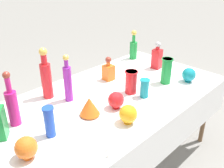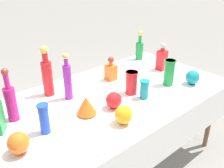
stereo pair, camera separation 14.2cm
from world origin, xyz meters
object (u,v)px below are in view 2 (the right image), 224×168
at_px(slender_vase_2, 169,72).
at_px(slender_vase_3, 44,118).
at_px(tall_bottle_0, 11,101).
at_px(fluted_vase_0, 86,105).
at_px(round_bowl_3, 124,115).
at_px(tall_bottle_3, 68,80).
at_px(slender_vase_1, 144,89).
at_px(round_bowl_1, 114,100).
at_px(round_bowl_2, 192,77).
at_px(square_decanter_0, 162,59).
at_px(square_decanter_1, 111,71).
at_px(round_bowl_0, 18,143).
at_px(tall_bottle_4, 47,75).
at_px(tall_bottle_1, 140,48).
at_px(slender_vase_0, 131,82).

bearing_deg(slender_vase_2, slender_vase_3, 175.50).
bearing_deg(tall_bottle_0, fluted_vase_0, -33.52).
height_order(tall_bottle_0, round_bowl_3, tall_bottle_0).
relative_size(tall_bottle_3, slender_vase_1, 2.46).
height_order(round_bowl_1, round_bowl_2, round_bowl_2).
bearing_deg(slender_vase_3, square_decanter_0, 7.05).
bearing_deg(round_bowl_2, round_bowl_1, 168.67).
bearing_deg(square_decanter_1, round_bowl_3, -123.95).
xyz_separation_m(slender_vase_2, round_bowl_0, (-1.36, 0.01, -0.05)).
relative_size(tall_bottle_3, round_bowl_1, 2.92).
height_order(tall_bottle_4, square_decanter_0, tall_bottle_4).
relative_size(tall_bottle_3, fluted_vase_0, 2.58).
height_order(square_decanter_0, square_decanter_1, square_decanter_0).
bearing_deg(round_bowl_2, tall_bottle_1, 81.68).
height_order(slender_vase_3, round_bowl_0, slender_vase_3).
relative_size(tall_bottle_1, slender_vase_2, 1.39).
bearing_deg(slender_vase_0, slender_vase_2, -15.67).
bearing_deg(round_bowl_1, square_decanter_0, 15.61).
relative_size(tall_bottle_1, fluted_vase_0, 2.20).
bearing_deg(slender_vase_0, tall_bottle_0, 163.26).
height_order(fluted_vase_0, round_bowl_3, fluted_vase_0).
bearing_deg(tall_bottle_4, tall_bottle_0, -155.65).
bearing_deg(round_bowl_1, slender_vase_1, -9.08).
relative_size(tall_bottle_1, round_bowl_1, 2.49).
bearing_deg(tall_bottle_4, slender_vase_2, -31.01).
bearing_deg(slender_vase_3, slender_vase_0, 0.82).
bearing_deg(round_bowl_1, tall_bottle_3, 116.44).
bearing_deg(tall_bottle_1, round_bowl_2, -98.32).
relative_size(tall_bottle_1, slender_vase_0, 1.66).
xyz_separation_m(square_decanter_0, slender_vase_3, (-1.38, -0.17, -0.01)).
height_order(tall_bottle_3, slender_vase_1, tall_bottle_3).
bearing_deg(tall_bottle_3, tall_bottle_0, -179.69).
bearing_deg(square_decanter_0, slender_vase_3, -172.95).
xyz_separation_m(square_decanter_1, fluted_vase_0, (-0.52, -0.33, -0.01)).
bearing_deg(slender_vase_1, square_decanter_0, 26.56).
bearing_deg(square_decanter_0, slender_vase_1, -153.44).
xyz_separation_m(round_bowl_1, round_bowl_3, (-0.08, -0.19, 0.00)).
bearing_deg(square_decanter_1, tall_bottle_0, -177.06).
xyz_separation_m(tall_bottle_1, slender_vase_1, (-0.62, -0.64, -0.04)).
distance_m(slender_vase_1, fluted_vase_0, 0.50).
relative_size(round_bowl_2, round_bowl_3, 0.98).
bearing_deg(slender_vase_1, round_bowl_2, -12.58).
xyz_separation_m(slender_vase_0, round_bowl_1, (-0.26, -0.08, -0.04)).
bearing_deg(round_bowl_1, slender_vase_0, 16.65).
bearing_deg(slender_vase_2, round_bowl_1, 177.87).
relative_size(square_decanter_0, round_bowl_2, 2.13).
relative_size(tall_bottle_3, slender_vase_2, 1.63).
distance_m(tall_bottle_4, round_bowl_3, 0.73).
distance_m(square_decanter_1, slender_vase_0, 0.32).
bearing_deg(round_bowl_0, slender_vase_3, 20.98).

